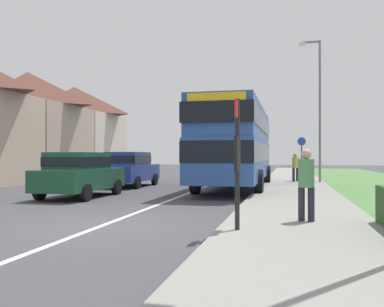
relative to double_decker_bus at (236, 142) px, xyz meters
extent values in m
plane|color=#424247|center=(-1.59, -10.55, -2.14)|extent=(120.00, 120.00, 0.00)
cube|color=silver|center=(-1.59, -2.55, -2.14)|extent=(0.14, 60.00, 0.01)
cube|color=gray|center=(2.61, -4.55, -2.08)|extent=(3.20, 68.00, 0.12)
cube|color=#284C93|center=(0.00, 0.00, -0.82)|extent=(2.50, 10.62, 1.65)
cube|color=#284C93|center=(0.00, 0.00, 0.78)|extent=(2.45, 10.41, 1.55)
cube|color=black|center=(0.00, 0.00, -0.49)|extent=(2.52, 10.67, 0.76)
cube|color=black|center=(0.00, 0.00, 0.86)|extent=(2.52, 10.67, 0.72)
cube|color=gold|center=(0.00, -5.26, 1.28)|extent=(2.00, 0.08, 0.44)
cylinder|color=black|center=(-1.25, 3.29, -1.64)|extent=(0.30, 1.00, 1.00)
cylinder|color=black|center=(1.25, 3.29, -1.64)|extent=(0.30, 1.00, 1.00)
cylinder|color=black|center=(-1.25, -2.92, -1.64)|extent=(0.30, 1.00, 1.00)
cylinder|color=black|center=(1.25, -2.92, -1.64)|extent=(0.30, 1.00, 1.00)
cube|color=#19472D|center=(-5.07, -5.09, -1.47)|extent=(1.76, 4.04, 0.74)
cube|color=#19472D|center=(-5.07, -5.29, -0.80)|extent=(1.55, 2.22, 0.60)
cube|color=black|center=(-5.07, -5.29, -0.83)|extent=(1.58, 2.24, 0.34)
cylinder|color=black|center=(-5.93, -3.84, -1.84)|extent=(0.20, 0.60, 0.60)
cylinder|color=black|center=(-4.20, -3.84, -1.84)|extent=(0.20, 0.60, 0.60)
cylinder|color=black|center=(-5.93, -6.34, -1.84)|extent=(0.20, 0.60, 0.60)
cylinder|color=black|center=(-4.20, -6.34, -1.84)|extent=(0.20, 0.60, 0.60)
cube|color=navy|center=(-5.28, 0.18, -1.46)|extent=(1.77, 4.11, 0.77)
cube|color=navy|center=(-5.28, -0.03, -0.76)|extent=(1.56, 2.26, 0.63)
cube|color=black|center=(-5.28, -0.03, -0.79)|extent=(1.59, 2.28, 0.35)
cylinder|color=black|center=(-6.15, 1.45, -1.84)|extent=(0.20, 0.60, 0.60)
cylinder|color=black|center=(-4.42, 1.45, -1.84)|extent=(0.20, 0.60, 0.60)
cylinder|color=black|center=(-6.15, -1.09, -1.84)|extent=(0.20, 0.60, 0.60)
cylinder|color=black|center=(-4.42, -1.09, -1.84)|extent=(0.20, 0.60, 0.60)
cylinder|color=#23232D|center=(2.62, -9.68, -1.72)|extent=(0.14, 0.14, 0.85)
cylinder|color=#23232D|center=(2.82, -9.68, -1.72)|extent=(0.14, 0.14, 0.85)
cylinder|color=#518C56|center=(2.72, -9.68, -0.99)|extent=(0.34, 0.34, 0.60)
sphere|color=tan|center=(2.72, -9.68, -0.58)|extent=(0.22, 0.22, 0.22)
cylinder|color=#23232D|center=(2.61, 4.37, -1.72)|extent=(0.14, 0.14, 0.85)
cylinder|color=#23232D|center=(2.81, 4.37, -1.72)|extent=(0.14, 0.14, 0.85)
cylinder|color=#D1C14C|center=(2.71, 4.37, -0.99)|extent=(0.34, 0.34, 0.60)
sphere|color=tan|center=(2.71, 4.37, -0.58)|extent=(0.22, 0.22, 0.22)
cylinder|color=black|center=(1.41, -11.00, -0.84)|extent=(0.09, 0.09, 2.60)
cube|color=red|center=(1.41, -11.00, 0.26)|extent=(0.04, 0.44, 0.32)
cube|color=black|center=(1.41, -10.98, -0.59)|extent=(0.06, 0.52, 0.68)
cylinder|color=slate|center=(3.04, 4.27, -1.09)|extent=(0.08, 0.08, 2.10)
cylinder|color=blue|center=(3.04, 4.27, 0.16)|extent=(0.44, 0.03, 0.44)
cylinder|color=slate|center=(3.97, 3.97, 1.68)|extent=(0.12, 0.12, 7.65)
cube|color=slate|center=(3.52, 3.97, 5.46)|extent=(0.90, 0.10, 0.10)
cube|color=silver|center=(3.07, 3.97, 5.39)|extent=(0.36, 0.20, 0.14)
cube|color=tan|center=(-14.36, 4.88, 0.23)|extent=(6.67, 5.88, 4.74)
pyramid|color=brown|center=(-14.36, 4.88, 3.74)|extent=(6.67, 5.88, 2.29)
cube|color=beige|center=(-14.36, 10.88, 0.23)|extent=(6.67, 5.88, 4.74)
pyramid|color=brown|center=(-14.36, 10.88, 3.74)|extent=(6.67, 5.88, 2.29)
camera|label=1|loc=(2.36, -18.75, -0.62)|focal=38.32mm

